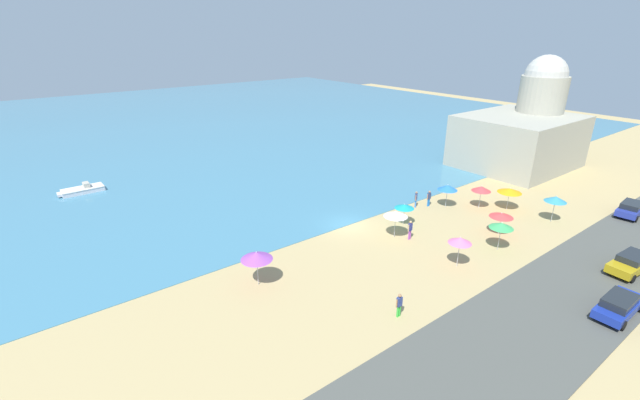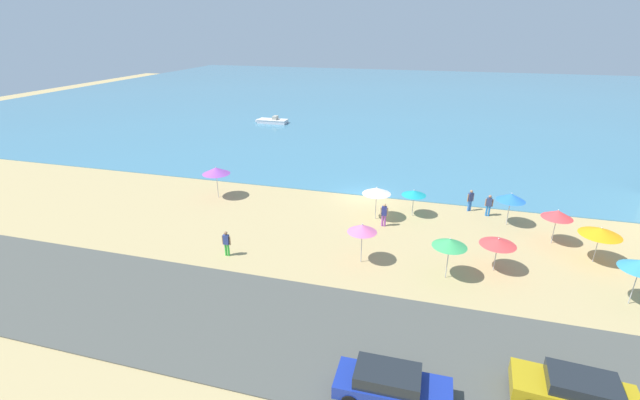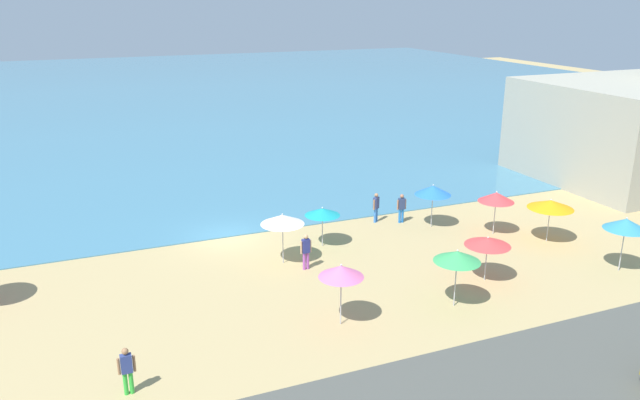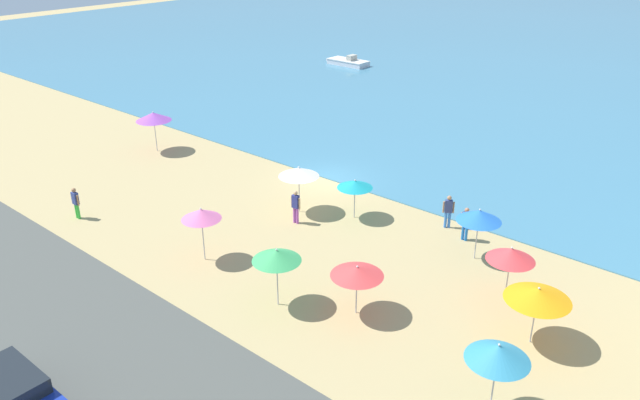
{
  "view_description": "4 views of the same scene",
  "coord_description": "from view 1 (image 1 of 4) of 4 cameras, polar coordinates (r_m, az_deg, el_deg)",
  "views": [
    {
      "loc": [
        -24.26,
        -27.16,
        17.12
      ],
      "look_at": [
        -1.21,
        2.77,
        1.98
      ],
      "focal_mm": 24.0,
      "sensor_mm": 36.0,
      "label": 1
    },
    {
      "loc": [
        5.46,
        -33.32,
        13.42
      ],
      "look_at": [
        -2.24,
        -5.81,
        1.67
      ],
      "focal_mm": 24.0,
      "sensor_mm": 36.0,
      "label": 2
    },
    {
      "loc": [
        -7.36,
        -30.61,
        12.27
      ],
      "look_at": [
        4.7,
        -1.54,
        1.99
      ],
      "focal_mm": 35.0,
      "sensor_mm": 36.0,
      "label": 3
    },
    {
      "loc": [
        21.6,
        -25.97,
        14.17
      ],
      "look_at": [
        3.5,
        -4.85,
        1.41
      ],
      "focal_mm": 35.0,
      "sensor_mm": 36.0,
      "label": 4
    }
  ],
  "objects": [
    {
      "name": "sea",
      "position": [
        87.35,
        -21.0,
        9.12
      ],
      "size": [
        150.0,
        110.0,
        0.05
      ],
      "primitive_type": "cube",
      "color": "teal",
      "rests_on": "ground_plane"
    },
    {
      "name": "beach_umbrella_5",
      "position": [
        46.98,
        23.98,
        1.17
      ],
      "size": [
        2.36,
        2.36,
        2.34
      ],
      "color": "#B2B2B7",
      "rests_on": "ground_plane"
    },
    {
      "name": "bather_2",
      "position": [
        28.29,
        10.52,
        -13.47
      ],
      "size": [
        0.57,
        0.22,
        1.68
      ],
      "color": "green",
      "rests_on": "ground_plane"
    },
    {
      "name": "beach_umbrella_9",
      "position": [
        37.91,
        23.04,
        -3.14
      ],
      "size": [
        1.94,
        1.94,
        2.53
      ],
      "color": "#B2B2B7",
      "rests_on": "ground_plane"
    },
    {
      "name": "harbor_fortress",
      "position": [
        63.67,
        25.65,
        8.38
      ],
      "size": [
        14.75,
        12.0,
        14.09
      ],
      "color": "#A7A391",
      "rests_on": "ground_plane"
    },
    {
      "name": "bather_0",
      "position": [
        45.54,
        14.33,
        0.32
      ],
      "size": [
        0.57,
        0.24,
        1.69
      ],
      "color": "blue",
      "rests_on": "ground_plane"
    },
    {
      "name": "bather_1",
      "position": [
        37.99,
        11.92,
        -3.8
      ],
      "size": [
        0.57,
        0.25,
        1.76
      ],
      "color": "#A24BA9",
      "rests_on": "ground_plane"
    },
    {
      "name": "parked_car_1",
      "position": [
        51.76,
        36.11,
        -0.9
      ],
      "size": [
        4.44,
        2.18,
        1.42
      ],
      "color": "navy",
      "rests_on": "coastal_road"
    },
    {
      "name": "beach_umbrella_0",
      "position": [
        45.69,
        28.92,
        0.12
      ],
      "size": [
        1.97,
        1.97,
        2.67
      ],
      "color": "#B2B2B7",
      "rests_on": "ground_plane"
    },
    {
      "name": "beach_umbrella_4",
      "position": [
        45.36,
        16.65,
        1.61
      ],
      "size": [
        1.99,
        1.99,
        2.48
      ],
      "color": "#B2B2B7",
      "rests_on": "ground_plane"
    },
    {
      "name": "beach_umbrella_3",
      "position": [
        40.94,
        23.03,
        -1.87
      ],
      "size": [
        2.06,
        2.06,
        2.12
      ],
      "color": "#B2B2B7",
      "rests_on": "ground_plane"
    },
    {
      "name": "beach_umbrella_2",
      "position": [
        46.26,
        20.72,
        1.42
      ],
      "size": [
        1.92,
        1.92,
        2.43
      ],
      "color": "#B2B2B7",
      "rests_on": "ground_plane"
    },
    {
      "name": "coastal_road",
      "position": [
        31.05,
        26.93,
        -14.28
      ],
      "size": [
        80.0,
        8.0,
        0.06
      ],
      "primitive_type": "cube",
      "color": "#4C4E48",
      "rests_on": "ground_plane"
    },
    {
      "name": "beach_umbrella_1",
      "position": [
        40.35,
        11.19,
        -0.83
      ],
      "size": [
        1.81,
        1.81,
        2.11
      ],
      "color": "#B2B2B7",
      "rests_on": "ground_plane"
    },
    {
      "name": "parked_car_0",
      "position": [
        33.88,
        35.03,
        -11.37
      ],
      "size": [
        4.39,
        1.83,
        1.4
      ],
      "color": "navy",
      "rests_on": "coastal_road"
    },
    {
      "name": "beach_umbrella_7",
      "position": [
        37.59,
        10.06,
        -1.84
      ],
      "size": [
        2.1,
        2.1,
        2.54
      ],
      "color": "#B2B2B7",
      "rests_on": "ground_plane"
    },
    {
      "name": "parked_car_2",
      "position": [
        39.98,
        36.12,
        -6.76
      ],
      "size": [
        4.44,
        2.1,
        1.42
      ],
      "color": "#AD8D14",
      "rests_on": "coastal_road"
    },
    {
      "name": "ground_plane",
      "position": [
        40.24,
        3.78,
        -3.4
      ],
      "size": [
        160.0,
        160.0,
        0.0
      ],
      "primitive_type": "plane",
      "color": "tan"
    },
    {
      "name": "skiff_nearshore",
      "position": [
        54.84,
        -29.1,
        1.2
      ],
      "size": [
        4.67,
        1.89,
        1.08
      ],
      "color": "silver",
      "rests_on": "sea"
    },
    {
      "name": "beach_umbrella_8",
      "position": [
        34.13,
        18.18,
        -5.14
      ],
      "size": [
        1.77,
        1.77,
        2.58
      ],
      "color": "#B2B2B7",
      "rests_on": "ground_plane"
    },
    {
      "name": "bather_3",
      "position": [
        44.93,
        12.67,
        0.21
      ],
      "size": [
        0.49,
        0.38,
        1.73
      ],
      "color": "#3675D1",
      "rests_on": "ground_plane"
    },
    {
      "name": "beach_umbrella_6",
      "position": [
        30.52,
        -8.45,
        -7.38
      ],
      "size": [
        2.27,
        2.27,
        2.68
      ],
      "color": "#B2B2B7",
      "rests_on": "ground_plane"
    }
  ]
}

